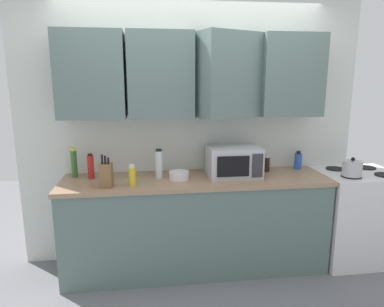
{
  "coord_description": "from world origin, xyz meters",
  "views": [
    {
      "loc": [
        -0.43,
        -3.31,
        1.79
      ],
      "look_at": [
        -0.03,
        -0.25,
        1.12
      ],
      "focal_mm": 32.07,
      "sensor_mm": 36.0,
      "label": 1
    }
  ],
  "objects_px": {
    "stove_range": "(354,215)",
    "bottle_soy_dark": "(266,164)",
    "bottle_green_oil": "(74,163)",
    "bottle_clear_tall": "(159,164)",
    "bottle_red_sauce": "(91,167)",
    "bowl_ceramic_small": "(179,175)",
    "kettle": "(352,168)",
    "microwave": "(233,161)",
    "bottle_yellow_mustard": "(132,176)",
    "bottle_blue_cleaner": "(298,161)",
    "knife_block": "(106,175)"
  },
  "relations": [
    {
      "from": "kettle",
      "to": "microwave",
      "type": "relative_size",
      "value": 0.37
    },
    {
      "from": "knife_block",
      "to": "bottle_clear_tall",
      "type": "xyz_separation_m",
      "value": [
        0.45,
        0.21,
        0.03
      ]
    },
    {
      "from": "bottle_blue_cleaner",
      "to": "bottle_red_sauce",
      "type": "distance_m",
      "value": 2.03
    },
    {
      "from": "bottle_green_oil",
      "to": "bottle_clear_tall",
      "type": "bearing_deg",
      "value": -9.0
    },
    {
      "from": "stove_range",
      "to": "bottle_clear_tall",
      "type": "relative_size",
      "value": 3.38
    },
    {
      "from": "microwave",
      "to": "bottle_clear_tall",
      "type": "bearing_deg",
      "value": 177.33
    },
    {
      "from": "microwave",
      "to": "bottle_clear_tall",
      "type": "relative_size",
      "value": 1.78
    },
    {
      "from": "stove_range",
      "to": "knife_block",
      "type": "height_order",
      "value": "knife_block"
    },
    {
      "from": "kettle",
      "to": "bottle_red_sauce",
      "type": "distance_m",
      "value": 2.41
    },
    {
      "from": "bottle_blue_cleaner",
      "to": "bottle_green_oil",
      "type": "height_order",
      "value": "bottle_green_oil"
    },
    {
      "from": "kettle",
      "to": "bowl_ceramic_small",
      "type": "xyz_separation_m",
      "value": [
        -1.6,
        0.14,
        -0.05
      ]
    },
    {
      "from": "stove_range",
      "to": "bottle_green_oil",
      "type": "bearing_deg",
      "value": 175.98
    },
    {
      "from": "bottle_green_oil",
      "to": "bottle_blue_cleaner",
      "type": "bearing_deg",
      "value": 0.38
    },
    {
      "from": "stove_range",
      "to": "bottle_blue_cleaner",
      "type": "bearing_deg",
      "value": 159.14
    },
    {
      "from": "microwave",
      "to": "bottle_blue_cleaner",
      "type": "bearing_deg",
      "value": 13.36
    },
    {
      "from": "bowl_ceramic_small",
      "to": "bottle_green_oil",
      "type": "bearing_deg",
      "value": 168.79
    },
    {
      "from": "knife_block",
      "to": "bottle_soy_dark",
      "type": "xyz_separation_m",
      "value": [
        1.51,
        0.3,
        -0.02
      ]
    },
    {
      "from": "kettle",
      "to": "microwave",
      "type": "distance_m",
      "value": 1.1
    },
    {
      "from": "stove_range",
      "to": "bowl_ceramic_small",
      "type": "relative_size",
      "value": 5.03
    },
    {
      "from": "bottle_yellow_mustard",
      "to": "bowl_ceramic_small",
      "type": "bearing_deg",
      "value": 21.97
    },
    {
      "from": "bottle_green_oil",
      "to": "knife_block",
      "type": "bearing_deg",
      "value": -46.04
    },
    {
      "from": "stove_range",
      "to": "bottle_soy_dark",
      "type": "height_order",
      "value": "bottle_soy_dark"
    },
    {
      "from": "bottle_blue_cleaner",
      "to": "bottle_red_sauce",
      "type": "relative_size",
      "value": 0.8
    },
    {
      "from": "stove_range",
      "to": "bottle_blue_cleaner",
      "type": "distance_m",
      "value": 0.79
    },
    {
      "from": "knife_block",
      "to": "bottle_yellow_mustard",
      "type": "relative_size",
      "value": 1.47
    },
    {
      "from": "stove_range",
      "to": "kettle",
      "type": "height_order",
      "value": "kettle"
    },
    {
      "from": "kettle",
      "to": "bottle_red_sauce",
      "type": "xyz_separation_m",
      "value": [
        -2.39,
        0.26,
        0.03
      ]
    },
    {
      "from": "bottle_clear_tall",
      "to": "bottle_yellow_mustard",
      "type": "bearing_deg",
      "value": -135.3
    },
    {
      "from": "kettle",
      "to": "bottle_clear_tall",
      "type": "distance_m",
      "value": 1.79
    },
    {
      "from": "bottle_clear_tall",
      "to": "bottle_green_oil",
      "type": "bearing_deg",
      "value": 171.0
    },
    {
      "from": "microwave",
      "to": "bottle_soy_dark",
      "type": "xyz_separation_m",
      "value": [
        0.36,
        0.11,
        -0.06
      ]
    },
    {
      "from": "bottle_soy_dark",
      "to": "bowl_ceramic_small",
      "type": "distance_m",
      "value": 0.89
    },
    {
      "from": "stove_range",
      "to": "microwave",
      "type": "bearing_deg",
      "value": 178.34
    },
    {
      "from": "bottle_green_oil",
      "to": "bottle_soy_dark",
      "type": "bearing_deg",
      "value": -1.27
    },
    {
      "from": "kettle",
      "to": "bowl_ceramic_small",
      "type": "height_order",
      "value": "kettle"
    },
    {
      "from": "bottle_yellow_mustard",
      "to": "bottle_clear_tall",
      "type": "distance_m",
      "value": 0.33
    },
    {
      "from": "microwave",
      "to": "knife_block",
      "type": "bearing_deg",
      "value": -170.98
    },
    {
      "from": "knife_block",
      "to": "bowl_ceramic_small",
      "type": "xyz_separation_m",
      "value": [
        0.63,
        0.15,
        -0.07
      ]
    },
    {
      "from": "stove_range",
      "to": "bottle_clear_tall",
      "type": "xyz_separation_m",
      "value": [
        -1.95,
        0.07,
        0.58
      ]
    },
    {
      "from": "bowl_ceramic_small",
      "to": "bottle_red_sauce",
      "type": "bearing_deg",
      "value": 171.38
    },
    {
      "from": "microwave",
      "to": "knife_block",
      "type": "relative_size",
      "value": 1.71
    },
    {
      "from": "knife_block",
      "to": "bottle_green_oil",
      "type": "bearing_deg",
      "value": 133.96
    },
    {
      "from": "bottle_yellow_mustard",
      "to": "bottle_green_oil",
      "type": "height_order",
      "value": "bottle_green_oil"
    },
    {
      "from": "stove_range",
      "to": "microwave",
      "type": "relative_size",
      "value": 1.9
    },
    {
      "from": "bottle_clear_tall",
      "to": "bottle_red_sauce",
      "type": "bearing_deg",
      "value": 174.96
    },
    {
      "from": "bottle_yellow_mustard",
      "to": "bottle_clear_tall",
      "type": "bearing_deg",
      "value": 44.7
    },
    {
      "from": "stove_range",
      "to": "bottle_green_oil",
      "type": "relative_size",
      "value": 3.28
    },
    {
      "from": "bottle_soy_dark",
      "to": "bowl_ceramic_small",
      "type": "bearing_deg",
      "value": -170.4
    },
    {
      "from": "kettle",
      "to": "bottle_soy_dark",
      "type": "relative_size",
      "value": 1.05
    },
    {
      "from": "knife_block",
      "to": "bottle_red_sauce",
      "type": "bearing_deg",
      "value": 121.67
    }
  ]
}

